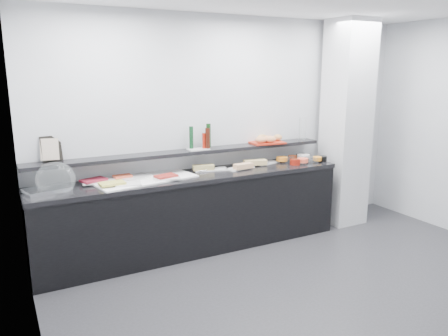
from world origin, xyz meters
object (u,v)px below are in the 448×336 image
sandwich_plate_mid (240,168)px  bread_tray (267,142)px  condiment_tray (198,149)px  carafe (303,129)px  cloche_base (47,190)px  framed_print (51,149)px

sandwich_plate_mid → bread_tray: bearing=5.9°
bread_tray → condiment_tray: bearing=-173.9°
sandwich_plate_mid → carafe: (1.03, 0.14, 0.39)m
cloche_base → carafe: (3.20, 0.13, 0.38)m
sandwich_plate_mid → carafe: 1.11m
cloche_base → sandwich_plate_mid: bearing=-15.6°
sandwich_plate_mid → cloche_base: bearing=167.0°
bread_tray → carafe: carafe is taller
cloche_base → condiment_tray: condiment_tray is taller
framed_print → condiment_tray: framed_print is taller
bread_tray → framed_print: bearing=-176.9°
cloche_base → condiment_tray: (1.70, 0.14, 0.24)m
sandwich_plate_mid → framed_print: (-2.07, 0.27, 0.37)m
bread_tray → carafe: 0.57m
framed_print → cloche_base: bearing=-121.6°
cloche_base → sandwich_plate_mid: (2.17, -0.01, -0.01)m
cloche_base → sandwich_plate_mid: 2.17m
condiment_tray → bread_tray: bearing=-0.4°
condiment_tray → carafe: carafe is taller
sandwich_plate_mid → condiment_tray: size_ratio=1.44×
condiment_tray → bread_tray: size_ratio=0.58×
sandwich_plate_mid → bread_tray: bread_tray is taller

